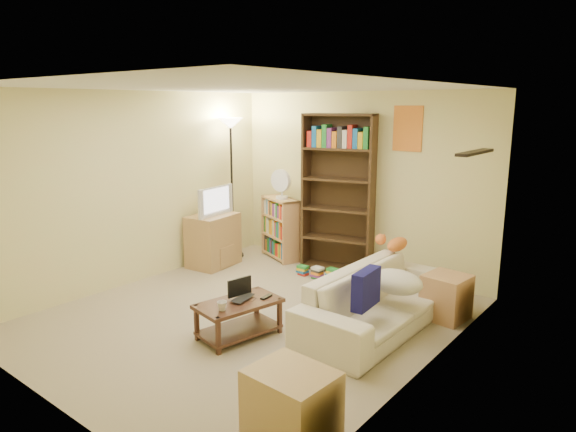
{
  "coord_description": "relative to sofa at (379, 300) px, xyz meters",
  "views": [
    {
      "loc": [
        3.68,
        -3.94,
        2.33
      ],
      "look_at": [
        0.03,
        0.63,
        1.05
      ],
      "focal_mm": 32.0,
      "sensor_mm": 36.0,
      "label": 1
    }
  ],
  "objects": [
    {
      "name": "desk_fan",
      "position": [
        -2.38,
        1.28,
        0.86
      ],
      "size": [
        0.33,
        0.19,
        0.45
      ],
      "color": "white",
      "rests_on": "short_bookshelf"
    },
    {
      "name": "short_bookshelf",
      "position": [
        -2.43,
        1.32,
        0.16
      ],
      "size": [
        0.79,
        0.55,
        0.94
      ],
      "rotation": [
        0.0,
        0.0,
        -0.4
      ],
      "color": "tan",
      "rests_on": "ground"
    },
    {
      "name": "television",
      "position": [
        -2.96,
        0.41,
        0.66
      ],
      "size": [
        0.75,
        0.27,
        0.42
      ],
      "primitive_type": "imported",
      "rotation": [
        0.0,
        0.0,
        1.69
      ],
      "color": "black",
      "rests_on": "tv_stand"
    },
    {
      "name": "tv_stand",
      "position": [
        -2.96,
        0.41,
        0.07
      ],
      "size": [
        0.59,
        0.76,
        0.76
      ],
      "primitive_type": "cube",
      "rotation": [
        0.0,
        0.0,
        0.12
      ],
      "color": "#AF7D55",
      "rests_on": "ground"
    },
    {
      "name": "mug",
      "position": [
        -0.98,
        -1.34,
        0.11
      ],
      "size": [
        0.1,
        0.1,
        0.09
      ],
      "primitive_type": "imported",
      "rotation": [
        0.0,
        0.0,
        0.02
      ],
      "color": "silver",
      "rests_on": "coffee_table"
    },
    {
      "name": "tabby_cat",
      "position": [
        -0.27,
        0.82,
        0.4
      ],
      "size": [
        0.49,
        0.18,
        0.17
      ],
      "color": "orange",
      "rests_on": "sofa"
    },
    {
      "name": "floor_lamp",
      "position": [
        -3.06,
        0.93,
        1.39
      ],
      "size": [
        0.36,
        0.36,
        2.13
      ],
      "color": "black",
      "rests_on": "ground"
    },
    {
      "name": "book_stacks",
      "position": [
        -1.15,
        0.87,
        -0.23
      ],
      "size": [
        1.15,
        0.14,
        0.19
      ],
      "color": "red",
      "rests_on": "ground"
    },
    {
      "name": "tall_bookshelf",
      "position": [
        -1.42,
        1.35,
        0.85
      ],
      "size": [
        1.04,
        0.57,
        2.21
      ],
      "rotation": [
        0.0,
        0.0,
        0.25
      ],
      "color": "#3B2616",
      "rests_on": "ground"
    },
    {
      "name": "room",
      "position": [
        -1.26,
        -0.62,
        1.31
      ],
      "size": [
        4.5,
        4.54,
        2.52
      ],
      "color": "tan",
      "rests_on": "ground"
    },
    {
      "name": "navy_pillow",
      "position": [
        0.1,
        -0.46,
        0.28
      ],
      "size": [
        0.16,
        0.42,
        0.37
      ],
      "primitive_type": "cube",
      "rotation": [
        0.0,
        0.0,
        1.66
      ],
      "color": "#131252",
      "rests_on": "sofa"
    },
    {
      "name": "end_cabinet",
      "position": [
        0.39,
        -1.99,
        -0.07
      ],
      "size": [
        0.61,
        0.52,
        0.49
      ],
      "primitive_type": "cube",
      "rotation": [
        0.0,
        0.0,
        -0.05
      ],
      "color": "tan",
      "rests_on": "ground"
    },
    {
      "name": "sofa",
      "position": [
        0.0,
        0.0,
        0.0
      ],
      "size": [
        2.15,
        0.88,
        0.62
      ],
      "primitive_type": "imported",
      "rotation": [
        0.0,
        0.0,
        1.56
      ],
      "color": "beige",
      "rests_on": "ground"
    },
    {
      "name": "cream_blanket",
      "position": [
        0.15,
        0.05,
        0.22
      ],
      "size": [
        0.57,
        0.41,
        0.25
      ],
      "primitive_type": "ellipsoid",
      "color": "silver",
      "rests_on": "sofa"
    },
    {
      "name": "coffee_table",
      "position": [
        -1.01,
        -1.08,
        -0.08
      ],
      "size": [
        0.63,
        0.92,
        0.38
      ],
      "rotation": [
        0.0,
        0.0,
        -0.2
      ],
      "color": "#44271A",
      "rests_on": "ground"
    },
    {
      "name": "laptop",
      "position": [
        -0.97,
        -1.0,
        0.08
      ],
      "size": [
        0.39,
        0.32,
        0.02
      ],
      "primitive_type": "imported",
      "rotation": [
        0.0,
        0.0,
        1.79
      ],
      "color": "black",
      "rests_on": "coffee_table"
    },
    {
      "name": "tv_remote",
      "position": [
        -0.87,
        -0.82,
        0.07
      ],
      "size": [
        0.06,
        0.15,
        0.02
      ],
      "primitive_type": "cube",
      "rotation": [
        0.0,
        0.0,
        0.1
      ],
      "color": "black",
      "rests_on": "coffee_table"
    },
    {
      "name": "laptop_screen",
      "position": [
        -1.09,
        -0.97,
        0.18
      ],
      "size": [
        0.07,
        0.28,
        0.19
      ],
      "primitive_type": "cube",
      "rotation": [
        0.0,
        0.0,
        -0.2
      ],
      "color": "white",
      "rests_on": "laptop"
    },
    {
      "name": "side_table",
      "position": [
        0.46,
        0.68,
        -0.06
      ],
      "size": [
        0.48,
        0.48,
        0.5
      ],
      "primitive_type": "cube",
      "rotation": [
        0.0,
        0.0,
        -0.11
      ],
      "color": "tan",
      "rests_on": "ground"
    }
  ]
}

